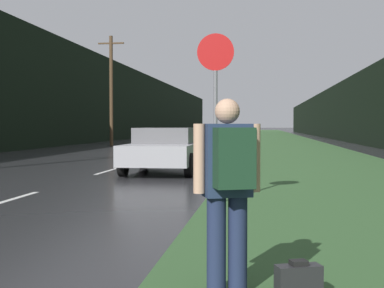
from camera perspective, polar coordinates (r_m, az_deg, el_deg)
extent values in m
cube|color=#33562D|center=(40.39, 10.22, 0.01)|extent=(6.00, 240.00, 0.02)
cube|color=silver|center=(10.35, -19.61, -5.87)|extent=(0.12, 3.00, 0.01)
cube|color=silver|center=(16.85, -8.71, -2.77)|extent=(0.12, 3.00, 0.01)
cube|color=silver|center=(23.63, -3.99, -1.38)|extent=(0.12, 3.00, 0.01)
cube|color=silver|center=(30.52, -1.38, -0.61)|extent=(0.12, 3.00, 0.01)
cube|color=black|center=(52.36, -8.46, 4.46)|extent=(2.00, 140.00, 7.31)
cube|color=black|center=(50.96, 16.46, 3.34)|extent=(2.00, 140.00, 5.30)
cylinder|color=#4C3823|center=(37.12, -8.61, 5.61)|extent=(0.24, 0.24, 7.49)
cube|color=#4C3823|center=(37.47, -8.64, 10.58)|extent=(1.80, 0.10, 0.10)
cylinder|color=slate|center=(9.35, 2.51, 0.63)|extent=(0.07, 0.07, 2.35)
cylinder|color=#B71414|center=(9.44, 2.52, 9.77)|extent=(0.65, 0.02, 0.65)
cylinder|color=#1E2847|center=(4.43, 2.61, -10.93)|extent=(0.16, 0.16, 0.82)
cylinder|color=#1E2847|center=(4.48, 4.89, -10.79)|extent=(0.16, 0.16, 0.82)
cube|color=navy|center=(4.35, 3.78, -1.73)|extent=(0.43, 0.33, 0.59)
sphere|color=tan|center=(4.34, 3.79, 3.52)|extent=(0.20, 0.20, 0.20)
cylinder|color=tan|center=(4.29, 0.76, -1.56)|extent=(0.09, 0.09, 0.56)
cylinder|color=tan|center=(4.42, 6.71, -1.47)|extent=(0.09, 0.09, 0.56)
cube|color=#193823|center=(4.16, 4.53, -1.50)|extent=(0.35, 0.27, 0.47)
cube|color=#232326|center=(4.48, 11.29, -14.35)|extent=(0.39, 0.26, 0.29)
cube|color=black|center=(4.43, 11.31, -12.31)|extent=(0.16, 0.14, 0.04)
cube|color=#9E9EA3|center=(15.79, -3.00, -0.97)|extent=(1.92, 4.09, 0.57)
cube|color=#5E5E61|center=(15.97, -2.87, 0.91)|extent=(1.63, 1.84, 0.46)
cylinder|color=black|center=(14.41, -0.33, -2.25)|extent=(0.20, 0.66, 0.66)
cylinder|color=black|center=(14.77, -7.38, -2.17)|extent=(0.20, 0.66, 0.66)
cylinder|color=black|center=(16.92, 0.83, -1.62)|extent=(0.20, 0.66, 0.66)
cylinder|color=black|center=(17.23, -5.22, -1.56)|extent=(0.20, 0.66, 0.66)
cube|color=#4C514C|center=(34.92, 2.74, 0.72)|extent=(1.70, 4.71, 0.67)
cube|color=#2D302D|center=(35.14, 2.78, 1.65)|extent=(1.45, 2.12, 0.46)
cylinder|color=black|center=(33.41, 3.92, 0.13)|extent=(0.20, 0.61, 0.61)
cylinder|color=black|center=(33.55, 1.16, 0.14)|extent=(0.20, 0.61, 0.61)
cylinder|color=black|center=(36.32, 4.20, 0.28)|extent=(0.20, 0.61, 0.61)
cylinder|color=black|center=(36.45, 1.66, 0.29)|extent=(0.20, 0.61, 0.61)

